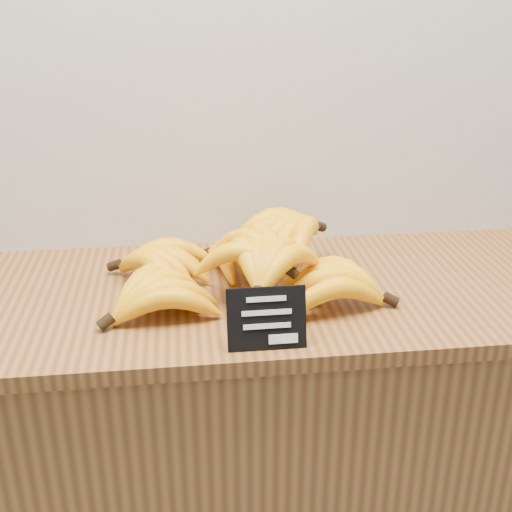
{
  "coord_description": "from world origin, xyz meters",
  "views": [
    {
      "loc": [
        -0.06,
        1.6,
        1.5
      ],
      "look_at": [
        0.07,
        2.7,
        1.02
      ],
      "focal_mm": 45.0,
      "sensor_mm": 36.0,
      "label": 1
    }
  ],
  "objects": [
    {
      "name": "counter",
      "position": [
        0.07,
        2.75,
        0.45
      ],
      "size": [
        1.35,
        0.5,
        0.9
      ],
      "primitive_type": "cube",
      "color": "olive",
      "rests_on": "ground"
    },
    {
      "name": "banana_pile",
      "position": [
        0.05,
        2.74,
        0.99
      ],
      "size": [
        0.55,
        0.44,
        0.13
      ],
      "color": "#FFB80A",
      "rests_on": "counter_top"
    },
    {
      "name": "chalkboard_sign",
      "position": [
        0.07,
        2.53,
        0.98
      ],
      "size": [
        0.13,
        0.03,
        0.1
      ],
      "primitive_type": "cube",
      "rotation": [
        -0.27,
        0.0,
        0.0
      ],
      "color": "black",
      "rests_on": "counter_top"
    },
    {
      "name": "counter_top",
      "position": [
        0.07,
        2.75,
        0.92
      ],
      "size": [
        1.39,
        0.54,
        0.03
      ],
      "primitive_type": "cube",
      "color": "brown",
      "rests_on": "counter"
    }
  ]
}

